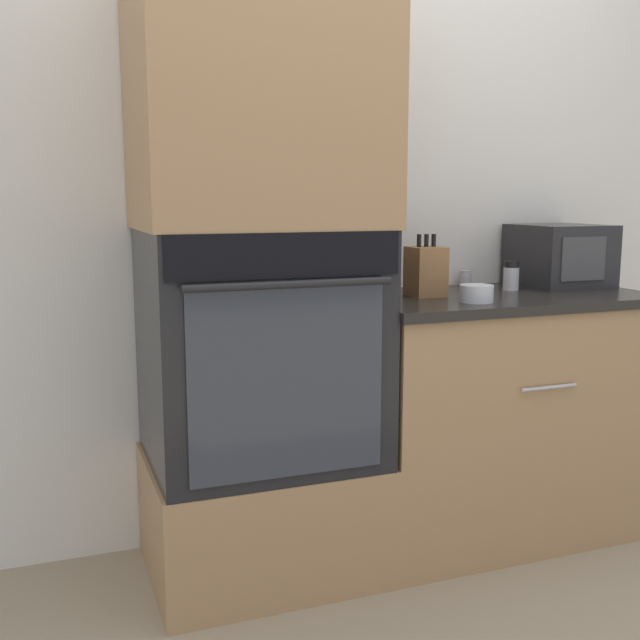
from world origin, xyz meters
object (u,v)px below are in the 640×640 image
at_px(microwave, 559,255).
at_px(condiment_jar_near, 465,278).
at_px(wall_oven, 260,346).
at_px(knife_block, 426,271).
at_px(bowl, 476,293).
at_px(condiment_jar_mid, 511,276).

xyz_separation_m(microwave, condiment_jar_near, (-0.35, 0.13, -0.09)).
height_order(wall_oven, knife_block, wall_oven).
xyz_separation_m(wall_oven, bowl, (0.72, -0.16, 0.16)).
bearing_deg(bowl, wall_oven, 167.31).
bearing_deg(bowl, condiment_jar_mid, 37.99).
relative_size(wall_oven, condiment_jar_near, 12.57).
bearing_deg(microwave, wall_oven, -174.41).
relative_size(wall_oven, condiment_jar_mid, 6.84).
height_order(bowl, condiment_jar_mid, condiment_jar_mid).
xyz_separation_m(knife_block, condiment_jar_near, (0.30, 0.22, -0.06)).
height_order(microwave, condiment_jar_near, microwave).
height_order(wall_oven, bowl, wall_oven).
bearing_deg(condiment_jar_mid, condiment_jar_near, 115.05).
bearing_deg(knife_block, wall_oven, -176.34).
bearing_deg(condiment_jar_mid, microwave, 11.19).
bearing_deg(knife_block, condiment_jar_near, 35.98).
relative_size(wall_oven, knife_block, 3.46).
bearing_deg(condiment_jar_near, bowl, -117.06).
bearing_deg(wall_oven, bowl, -12.69).
relative_size(microwave, condiment_jar_near, 5.46).
bearing_deg(condiment_jar_mid, bowl, -142.01).
bearing_deg(condiment_jar_near, wall_oven, -164.49).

